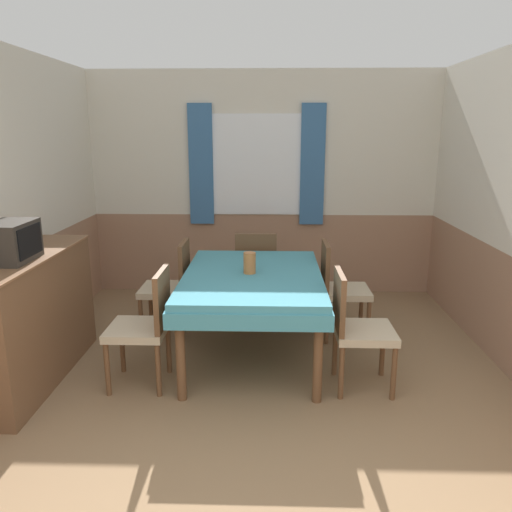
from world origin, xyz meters
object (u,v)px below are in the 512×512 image
(chair_left_far, at_px, (171,284))
(vase, at_px, (250,263))
(chair_right_near, at_px, (356,325))
(chair_left_near, at_px, (146,323))
(sideboard, at_px, (30,318))
(chair_head_window, at_px, (256,270))
(tv, at_px, (11,242))
(chair_right_far, at_px, (339,286))
(dining_table, at_px, (253,285))

(chair_left_far, relative_size, vase, 5.15)
(chair_right_near, relative_size, vase, 5.15)
(chair_left_near, relative_size, sideboard, 0.59)
(chair_left_near, height_order, chair_head_window, same)
(vase, bearing_deg, chair_right_near, -31.29)
(chair_left_far, distance_m, sideboard, 1.31)
(vase, bearing_deg, chair_head_window, 88.58)
(chair_left_far, relative_size, chair_head_window, 1.00)
(chair_left_near, xyz_separation_m, tv, (-0.91, -0.11, 0.65))
(chair_right_near, bearing_deg, chair_right_far, -180.00)
(chair_right_near, distance_m, tv, 2.59)
(chair_right_far, distance_m, vase, 1.02)
(chair_left_far, xyz_separation_m, vase, (0.77, -0.49, 0.35))
(chair_left_near, xyz_separation_m, chair_head_window, (0.79, 1.52, 0.00))
(vase, bearing_deg, sideboard, -165.22)
(chair_left_far, bearing_deg, dining_table, -121.80)
(chair_right_far, bearing_deg, chair_left_far, -90.00)
(chair_left_near, distance_m, tv, 1.13)
(chair_left_far, height_order, tv, tv)
(dining_table, xyz_separation_m, chair_head_window, (0.00, 1.03, -0.15))
(chair_left_near, bearing_deg, dining_table, -58.20)
(chair_right_far, bearing_deg, vase, -59.28)
(chair_left_far, height_order, chair_head_window, same)
(chair_left_far, distance_m, vase, 0.97)
(dining_table, xyz_separation_m, chair_left_near, (-0.79, -0.49, -0.15))
(dining_table, relative_size, sideboard, 1.06)
(chair_right_far, relative_size, tv, 2.22)
(tv, bearing_deg, chair_left_far, 50.21)
(tv, xyz_separation_m, vase, (1.68, 0.61, -0.30))
(chair_right_near, distance_m, sideboard, 2.51)
(dining_table, relative_size, chair_right_far, 1.79)
(dining_table, bearing_deg, tv, -160.58)
(dining_table, xyz_separation_m, sideboard, (-1.72, -0.44, -0.14))
(chair_right_near, xyz_separation_m, vase, (-0.82, 0.50, 0.35))
(chair_left_far, distance_m, chair_right_far, 1.59)
(chair_left_near, bearing_deg, chair_left_far, 0.00)
(chair_head_window, bearing_deg, chair_right_far, -33.92)
(tv, bearing_deg, chair_right_far, 23.63)
(tv, bearing_deg, vase, 19.86)
(sideboard, bearing_deg, chair_left_far, 45.37)
(dining_table, height_order, chair_head_window, chair_head_window)
(chair_left_near, distance_m, vase, 0.98)
(chair_left_near, bearing_deg, chair_right_near, -90.00)
(chair_head_window, height_order, chair_right_near, same)
(chair_head_window, bearing_deg, chair_left_far, -146.08)
(sideboard, bearing_deg, chair_left_near, -3.26)
(chair_left_near, height_order, chair_right_near, same)
(dining_table, distance_m, sideboard, 1.78)
(chair_left_far, relative_size, chair_right_far, 1.00)
(chair_right_near, bearing_deg, chair_left_near, -90.00)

